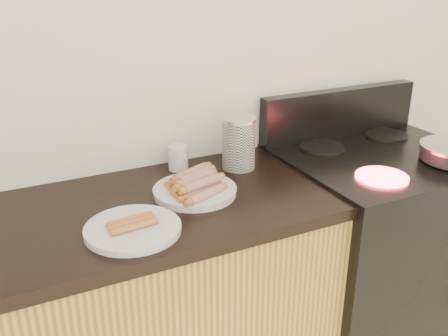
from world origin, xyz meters
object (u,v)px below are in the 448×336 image
main_plate (195,192)px  mug (178,158)px  stove (371,255)px  side_plate (133,229)px  canister (239,143)px

main_plate → mug: bearing=82.0°
main_plate → mug: (0.03, 0.23, 0.04)m
stove → side_plate: side_plate is taller
side_plate → canister: bearing=30.8°
mug → stove: bearing=-17.9°
side_plate → canister: (0.49, 0.29, 0.09)m
stove → main_plate: size_ratio=3.39×
side_plate → canister: canister is taller
stove → main_plate: (-0.79, 0.02, 0.45)m
mug → side_plate: bearing=-127.2°
main_plate → side_plate: size_ratio=0.99×
canister → side_plate: bearing=-149.2°
side_plate → mug: (0.29, 0.38, 0.04)m
main_plate → canister: bearing=31.2°
mug → canister: bearing=-22.3°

